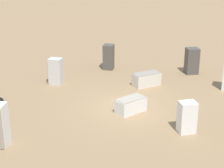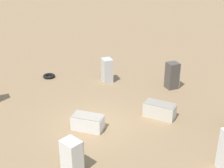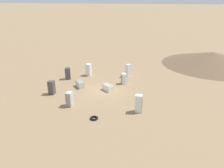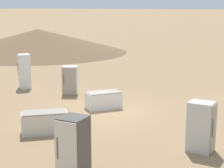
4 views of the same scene
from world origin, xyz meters
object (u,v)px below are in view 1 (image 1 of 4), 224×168
at_px(discarded_fridge_0, 56,71).
at_px(discarded_fridge_4, 192,61).
at_px(discarded_fridge_1, 187,117).
at_px(discarded_fridge_5, 147,79).
at_px(discarded_fridge_2, 131,105).
at_px(discarded_fridge_3, 109,57).

height_order(discarded_fridge_0, discarded_fridge_4, discarded_fridge_4).
xyz_separation_m(discarded_fridge_1, discarded_fridge_5, (-2.97, 5.06, -0.33)).
xyz_separation_m(discarded_fridge_0, discarded_fridge_5, (5.19, 1.35, -0.39)).
bearing_deg(discarded_fridge_4, discarded_fridge_5, -152.94).
bearing_deg(discarded_fridge_5, discarded_fridge_1, 164.43).
relative_size(discarded_fridge_2, discarded_fridge_5, 0.99).
bearing_deg(discarded_fridge_5, discarded_fridge_3, 8.11).
distance_m(discarded_fridge_1, discarded_fridge_3, 9.47).
bearing_deg(discarded_fridge_3, discarded_fridge_1, -56.57).
distance_m(discarded_fridge_0, discarded_fridge_1, 8.96).
xyz_separation_m(discarded_fridge_4, discarded_fridge_5, (-2.23, -3.03, -0.45)).
bearing_deg(discarded_fridge_0, discarded_fridge_2, -118.64).
bearing_deg(discarded_fridge_2, discarded_fridge_3, 152.22).
height_order(discarded_fridge_0, discarded_fridge_1, discarded_fridge_0).
distance_m(discarded_fridge_2, discarded_fridge_5, 3.81).
bearing_deg(discarded_fridge_1, discarded_fridge_5, 89.94).
xyz_separation_m(discarded_fridge_1, discarded_fridge_3, (-6.05, 7.29, 0.11)).
bearing_deg(discarded_fridge_1, discarded_fridge_3, 99.22).
relative_size(discarded_fridge_2, discarded_fridge_3, 1.00).
bearing_deg(discarded_fridge_0, discarded_fridge_3, -34.19).
distance_m(discarded_fridge_4, discarded_fridge_5, 3.79).
bearing_deg(discarded_fridge_1, discarded_fridge_2, 126.11).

